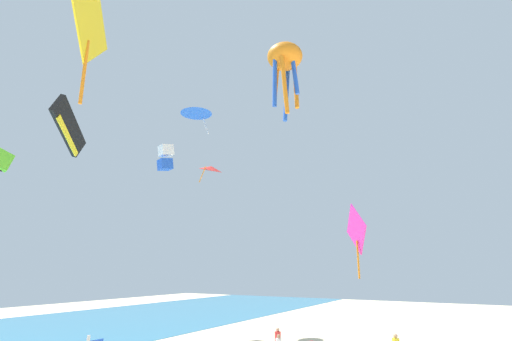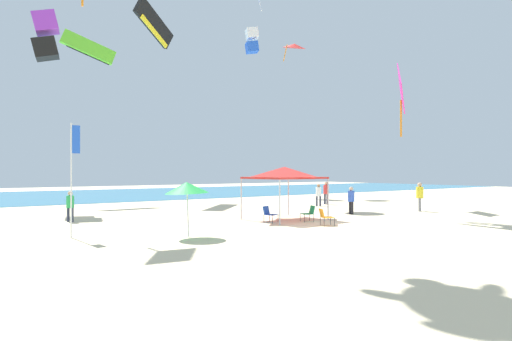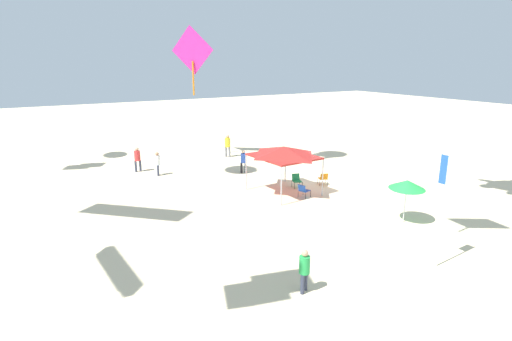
# 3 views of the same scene
# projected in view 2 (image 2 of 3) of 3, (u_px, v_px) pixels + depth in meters

# --- Properties ---
(ground) EXTENTS (120.00, 120.00, 0.10)m
(ground) POSITION_uv_depth(u_px,v_px,m) (328.00, 227.00, 19.97)
(ground) COLOR beige
(ocean_strip) EXTENTS (120.00, 25.99, 0.02)m
(ocean_strip) POSITION_uv_depth(u_px,v_px,m) (112.00, 194.00, 47.46)
(ocean_strip) COLOR teal
(ocean_strip) RESTS_ON ground
(canopy_tent) EXTENTS (3.78, 3.37, 2.84)m
(canopy_tent) POSITION_uv_depth(u_px,v_px,m) (285.00, 173.00, 22.66)
(canopy_tent) COLOR #B7B7BC
(canopy_tent) RESTS_ON ground
(beach_umbrella) EXTENTS (1.75, 1.74, 2.21)m
(beach_umbrella) POSITION_uv_depth(u_px,v_px,m) (187.00, 188.00, 16.63)
(beach_umbrella) COLOR silver
(beach_umbrella) RESTS_ON ground
(folding_chair_right_of_tent) EXTENTS (0.70, 0.76, 0.82)m
(folding_chair_right_of_tent) POSITION_uv_depth(u_px,v_px,m) (269.00, 213.00, 21.48)
(folding_chair_right_of_tent) COLOR black
(folding_chair_right_of_tent) RESTS_ON ground
(folding_chair_near_cooler) EXTENTS (0.75, 0.68, 0.82)m
(folding_chair_near_cooler) POSITION_uv_depth(u_px,v_px,m) (309.00, 212.00, 21.86)
(folding_chair_near_cooler) COLOR black
(folding_chair_near_cooler) RESTS_ON ground
(folding_chair_left_of_tent) EXTENTS (0.78, 0.72, 0.82)m
(folding_chair_left_of_tent) POSITION_uv_depth(u_px,v_px,m) (325.00, 216.00, 20.15)
(folding_chair_left_of_tent) COLOR black
(folding_chair_left_of_tent) RESTS_ON ground
(banner_flag) EXTENTS (0.36, 0.06, 4.50)m
(banner_flag) POSITION_uv_depth(u_px,v_px,m) (72.00, 169.00, 16.55)
(banner_flag) COLOR silver
(banner_flag) RESTS_ON ground
(person_near_umbrella) EXTENTS (0.44, 0.44, 1.86)m
(person_near_umbrella) POSITION_uv_depth(u_px,v_px,m) (420.00, 194.00, 27.43)
(person_near_umbrella) COLOR slate
(person_near_umbrella) RESTS_ON ground
(person_by_tent) EXTENTS (0.43, 0.39, 1.65)m
(person_by_tent) POSITION_uv_depth(u_px,v_px,m) (319.00, 193.00, 31.38)
(person_by_tent) COLOR #33384C
(person_by_tent) RESTS_ON ground
(person_watching_sky) EXTENTS (0.37, 0.38, 1.58)m
(person_watching_sky) POSITION_uv_depth(u_px,v_px,m) (70.00, 204.00, 21.70)
(person_watching_sky) COLOR #33384C
(person_watching_sky) RESTS_ON ground
(person_kite_handler) EXTENTS (0.42, 0.47, 1.78)m
(person_kite_handler) POSITION_uv_depth(u_px,v_px,m) (326.00, 191.00, 33.12)
(person_kite_handler) COLOR #33384C
(person_kite_handler) RESTS_ON ground
(person_beachcomber) EXTENTS (0.39, 0.42, 1.66)m
(person_beachcomber) POSITION_uv_depth(u_px,v_px,m) (351.00, 198.00, 25.56)
(person_beachcomber) COLOR black
(person_beachcomber) RESTS_ON ground
(kite_parafoil_black) EXTENTS (4.93, 3.32, 3.35)m
(kite_parafoil_black) POSITION_uv_depth(u_px,v_px,m) (154.00, 24.00, 38.27)
(kite_parafoil_black) COLOR black
(kite_delta_red) EXTENTS (3.18, 3.20, 2.12)m
(kite_delta_red) POSITION_uv_depth(u_px,v_px,m) (294.00, 46.00, 44.75)
(kite_delta_red) COLOR red
(kite_box_white) EXTENTS (1.74, 1.66, 2.76)m
(kite_box_white) POSITION_uv_depth(u_px,v_px,m) (252.00, 41.00, 46.10)
(kite_box_white) COLOR white
(kite_diamond_magenta) EXTENTS (3.01, 2.23, 5.25)m
(kite_diamond_magenta) POSITION_uv_depth(u_px,v_px,m) (401.00, 91.00, 30.00)
(kite_diamond_magenta) COLOR #E02D9E
(kite_parafoil_lime) EXTENTS (4.43, 1.24, 2.67)m
(kite_parafoil_lime) POSITION_uv_depth(u_px,v_px,m) (89.00, 48.00, 35.21)
(kite_parafoil_lime) COLOR #66D82D
(kite_box_purple) EXTENTS (1.98, 1.79, 3.36)m
(kite_box_purple) POSITION_uv_depth(u_px,v_px,m) (46.00, 36.00, 28.76)
(kite_box_purple) COLOR purple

